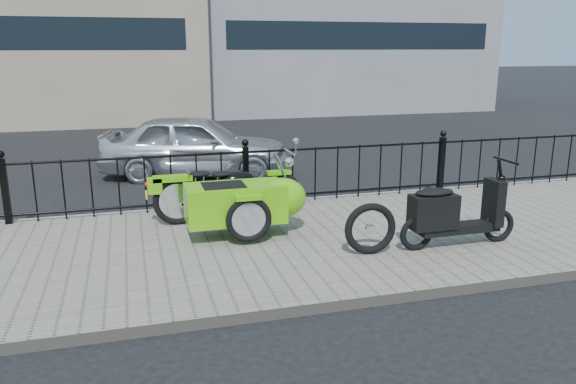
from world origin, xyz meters
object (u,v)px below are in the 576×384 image
object	(u,v)px
motorcycle_sidecar	(246,199)
spare_tire	(370,229)
scooter	(452,214)
sedan_car	(195,145)

from	to	relation	value
motorcycle_sidecar	spare_tire	distance (m)	1.79
scooter	spare_tire	size ratio (longest dim) A/B	2.51
scooter	sedan_car	size ratio (longest dim) A/B	0.43
sedan_car	motorcycle_sidecar	bearing A→B (deg)	-163.02
scooter	sedan_car	bearing A→B (deg)	115.04
motorcycle_sidecar	scooter	distance (m)	2.70
motorcycle_sidecar	sedan_car	xyz separation A→B (m)	(-0.19, 4.23, 0.05)
scooter	spare_tire	world-z (taller)	scooter
spare_tire	sedan_car	bearing A→B (deg)	105.11
scooter	sedan_car	xyz separation A→B (m)	(-2.57, 5.50, 0.09)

